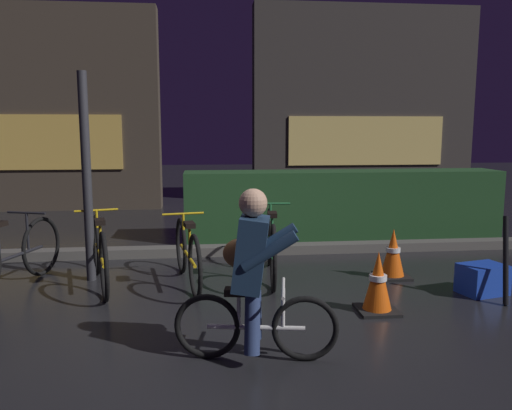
{
  "coord_description": "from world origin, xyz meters",
  "views": [
    {
      "loc": [
        -0.33,
        -4.42,
        1.65
      ],
      "look_at": [
        0.2,
        0.6,
        0.9
      ],
      "focal_mm": 35.74,
      "sensor_mm": 36.0,
      "label": 1
    }
  ],
  "objects_px": {
    "traffic_cone_near": "(378,283)",
    "traffic_cone_far": "(393,254)",
    "parked_bike_center_right": "(188,254)",
    "parked_bike_right_mid": "(271,245)",
    "cyclist": "(252,274)",
    "blue_crate": "(483,279)",
    "street_post": "(87,178)",
    "parked_bike_center_left": "(100,253)",
    "parked_bike_left_mid": "(12,256)",
    "closed_umbrella": "(506,260)"
  },
  "relations": [
    {
      "from": "parked_bike_center_right",
      "to": "cyclist",
      "type": "bearing_deg",
      "value": -174.7
    },
    {
      "from": "traffic_cone_far",
      "to": "closed_umbrella",
      "type": "relative_size",
      "value": 0.66
    },
    {
      "from": "street_post",
      "to": "parked_bike_center_right",
      "type": "xyz_separation_m",
      "value": [
        1.07,
        -0.28,
        -0.79
      ]
    },
    {
      "from": "parked_bike_center_left",
      "to": "traffic_cone_far",
      "type": "relative_size",
      "value": 2.97
    },
    {
      "from": "traffic_cone_near",
      "to": "closed_umbrella",
      "type": "bearing_deg",
      "value": 6.52
    },
    {
      "from": "street_post",
      "to": "parked_bike_right_mid",
      "type": "height_order",
      "value": "street_post"
    },
    {
      "from": "cyclist",
      "to": "closed_umbrella",
      "type": "relative_size",
      "value": 1.47
    },
    {
      "from": "traffic_cone_far",
      "to": "cyclist",
      "type": "height_order",
      "value": "cyclist"
    },
    {
      "from": "parked_bike_center_left",
      "to": "traffic_cone_near",
      "type": "height_order",
      "value": "parked_bike_center_left"
    },
    {
      "from": "parked_bike_left_mid",
      "to": "parked_bike_center_right",
      "type": "relative_size",
      "value": 1.01
    },
    {
      "from": "traffic_cone_near",
      "to": "traffic_cone_far",
      "type": "xyz_separation_m",
      "value": [
        0.54,
        1.04,
        -0.0
      ]
    },
    {
      "from": "traffic_cone_near",
      "to": "cyclist",
      "type": "height_order",
      "value": "cyclist"
    },
    {
      "from": "parked_bike_left_mid",
      "to": "parked_bike_center_left",
      "type": "bearing_deg",
      "value": -73.02
    },
    {
      "from": "parked_bike_center_right",
      "to": "cyclist",
      "type": "height_order",
      "value": "cyclist"
    },
    {
      "from": "parked_bike_center_left",
      "to": "closed_umbrella",
      "type": "distance_m",
      "value": 4.07
    },
    {
      "from": "street_post",
      "to": "traffic_cone_near",
      "type": "height_order",
      "value": "street_post"
    },
    {
      "from": "parked_bike_left_mid",
      "to": "parked_bike_center_left",
      "type": "relative_size",
      "value": 0.96
    },
    {
      "from": "parked_bike_left_mid",
      "to": "parked_bike_center_right",
      "type": "xyz_separation_m",
      "value": [
        1.82,
        -0.06,
        -0.01
      ]
    },
    {
      "from": "parked_bike_center_right",
      "to": "traffic_cone_far",
      "type": "height_order",
      "value": "parked_bike_center_right"
    },
    {
      "from": "parked_bike_left_mid",
      "to": "parked_bike_center_right",
      "type": "distance_m",
      "value": 1.82
    },
    {
      "from": "street_post",
      "to": "blue_crate",
      "type": "relative_size",
      "value": 5.13
    },
    {
      "from": "parked_bike_left_mid",
      "to": "closed_umbrella",
      "type": "height_order",
      "value": "closed_umbrella"
    },
    {
      "from": "parked_bike_center_left",
      "to": "cyclist",
      "type": "distance_m",
      "value": 2.38
    },
    {
      "from": "traffic_cone_near",
      "to": "traffic_cone_far",
      "type": "distance_m",
      "value": 1.17
    },
    {
      "from": "closed_umbrella",
      "to": "blue_crate",
      "type": "bearing_deg",
      "value": 37.26
    },
    {
      "from": "parked_bike_right_mid",
      "to": "parked_bike_center_right",
      "type": "bearing_deg",
      "value": 107.19
    },
    {
      "from": "traffic_cone_far",
      "to": "cyclist",
      "type": "xyz_separation_m",
      "value": [
        -1.76,
        -1.86,
        0.36
      ]
    },
    {
      "from": "cyclist",
      "to": "closed_umbrella",
      "type": "height_order",
      "value": "cyclist"
    },
    {
      "from": "closed_umbrella",
      "to": "cyclist",
      "type": "bearing_deg",
      "value": 132.02
    },
    {
      "from": "traffic_cone_near",
      "to": "blue_crate",
      "type": "height_order",
      "value": "traffic_cone_near"
    },
    {
      "from": "parked_bike_center_right",
      "to": "blue_crate",
      "type": "bearing_deg",
      "value": -112.09
    },
    {
      "from": "parked_bike_center_right",
      "to": "parked_bike_right_mid",
      "type": "xyz_separation_m",
      "value": [
        0.93,
        0.19,
        0.03
      ]
    },
    {
      "from": "street_post",
      "to": "traffic_cone_near",
      "type": "bearing_deg",
      "value": -24.86
    },
    {
      "from": "parked_bike_center_left",
      "to": "parked_bike_center_right",
      "type": "distance_m",
      "value": 0.92
    },
    {
      "from": "cyclist",
      "to": "closed_umbrella",
      "type": "xyz_separation_m",
      "value": [
        2.54,
        0.97,
        -0.22
      ]
    },
    {
      "from": "parked_bike_left_mid",
      "to": "cyclist",
      "type": "height_order",
      "value": "cyclist"
    },
    {
      "from": "cyclist",
      "to": "street_post",
      "type": "bearing_deg",
      "value": 136.15
    },
    {
      "from": "parked_bike_right_mid",
      "to": "blue_crate",
      "type": "bearing_deg",
      "value": -106.29
    },
    {
      "from": "street_post",
      "to": "parked_bike_left_mid",
      "type": "distance_m",
      "value": 1.1
    },
    {
      "from": "street_post",
      "to": "parked_bike_right_mid",
      "type": "distance_m",
      "value": 2.14
    },
    {
      "from": "traffic_cone_near",
      "to": "blue_crate",
      "type": "distance_m",
      "value": 1.31
    },
    {
      "from": "parked_bike_center_right",
      "to": "parked_bike_right_mid",
      "type": "height_order",
      "value": "parked_bike_right_mid"
    },
    {
      "from": "parked_bike_center_left",
      "to": "traffic_cone_far",
      "type": "height_order",
      "value": "parked_bike_center_left"
    },
    {
      "from": "parked_bike_right_mid",
      "to": "blue_crate",
      "type": "relative_size",
      "value": 3.98
    },
    {
      "from": "parked_bike_center_right",
      "to": "traffic_cone_near",
      "type": "bearing_deg",
      "value": -130.76
    },
    {
      "from": "parked_bike_center_left",
      "to": "street_post",
      "type": "bearing_deg",
      "value": 17.44
    },
    {
      "from": "parked_bike_center_right",
      "to": "traffic_cone_near",
      "type": "height_order",
      "value": "parked_bike_center_right"
    },
    {
      "from": "parked_bike_center_left",
      "to": "parked_bike_center_right",
      "type": "xyz_separation_m",
      "value": [
        0.92,
        -0.04,
        -0.02
      ]
    },
    {
      "from": "parked_bike_center_left",
      "to": "traffic_cone_far",
      "type": "bearing_deg",
      "value": -105.43
    },
    {
      "from": "traffic_cone_far",
      "to": "blue_crate",
      "type": "distance_m",
      "value": 0.96
    }
  ]
}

